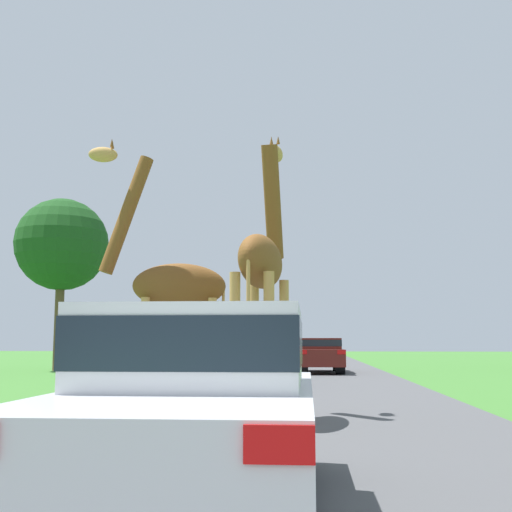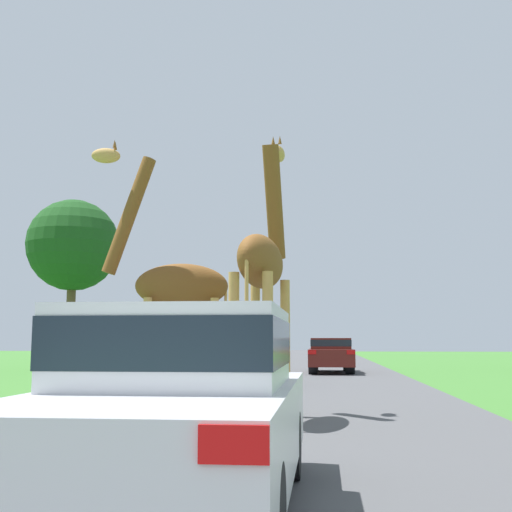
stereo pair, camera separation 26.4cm
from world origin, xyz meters
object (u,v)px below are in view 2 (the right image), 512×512
giraffe_near_road (263,266)px  car_queue_right (235,359)px  car_queue_left (331,354)px  car_lead_maroon (182,404)px  giraffe_companion (173,285)px  tree_centre_back (73,246)px

giraffe_near_road → car_queue_right: size_ratio=1.18×
giraffe_near_road → car_queue_left: 16.17m
car_queue_left → car_lead_maroon: bearing=-93.6°
giraffe_companion → car_queue_right: giraffe_companion is taller
car_queue_right → tree_centre_back: (-8.58, 8.55, 4.80)m
car_lead_maroon → car_queue_right: car_lead_maroon is taller
giraffe_near_road → car_lead_maroon: 6.02m
car_queue_right → giraffe_near_road: bearing=-78.9°
car_lead_maroon → giraffe_near_road: bearing=89.2°
giraffe_companion → car_lead_maroon: (1.79, -7.15, -1.55)m
car_lead_maroon → car_queue_left: size_ratio=0.96×
giraffe_near_road → car_lead_maroon: giraffe_near_road is taller
car_queue_left → tree_centre_back: tree_centre_back is taller
car_queue_left → tree_centre_back: bearing=175.5°
car_queue_right → car_queue_left: bearing=69.1°
giraffe_companion → tree_centre_back: tree_centre_back is taller
car_queue_right → tree_centre_back: tree_centre_back is taller
giraffe_near_road → car_lead_maroon: size_ratio=1.21×
giraffe_companion → tree_centre_back: (-8.35, 15.54, 3.19)m
car_lead_maroon → car_queue_right: (-1.56, 14.13, -0.06)m
car_queue_right → car_lead_maroon: bearing=-83.7°
car_queue_left → tree_centre_back: size_ratio=0.59×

